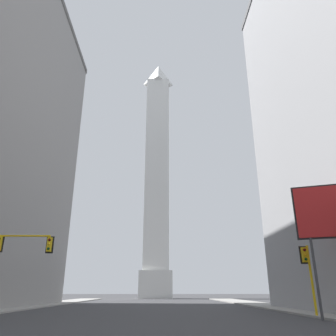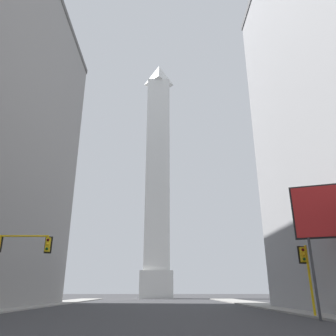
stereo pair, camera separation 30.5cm
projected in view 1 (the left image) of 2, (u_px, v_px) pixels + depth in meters
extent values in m
cube|color=gray|center=(316.00, 312.00, 28.18)|extent=(5.00, 100.56, 0.15)
cube|color=silver|center=(156.00, 285.00, 79.17)|extent=(7.92, 7.92, 6.31)
cube|color=white|center=(157.00, 168.00, 89.76)|extent=(6.33, 6.33, 53.98)
pyramid|color=white|center=(158.00, 75.00, 100.47)|extent=(6.33, 6.33, 6.97)
cube|color=black|center=(0.00, 244.00, 25.90)|extent=(0.58, 0.09, 1.32)
cylinder|color=yellow|center=(24.00, 236.00, 25.98)|extent=(4.24, 0.14, 0.14)
cube|color=yellow|center=(49.00, 244.00, 25.78)|extent=(0.37, 0.37, 1.10)
cube|color=black|center=(50.00, 245.00, 25.95)|extent=(0.58, 0.09, 1.32)
sphere|color=#410907|center=(49.00, 240.00, 25.73)|extent=(0.22, 0.22, 0.22)
sphere|color=yellow|center=(49.00, 244.00, 25.61)|extent=(0.22, 0.22, 0.22)
sphere|color=#073410|center=(48.00, 249.00, 25.49)|extent=(0.22, 0.22, 0.22)
cylinder|color=yellow|center=(312.00, 280.00, 24.30)|extent=(0.18, 0.18, 5.09)
cylinder|color=#262626|center=(317.00, 317.00, 23.43)|extent=(0.40, 0.40, 0.10)
cube|color=yellow|center=(304.00, 255.00, 24.95)|extent=(0.35, 0.35, 1.10)
cube|color=black|center=(303.00, 255.00, 25.12)|extent=(0.58, 0.04, 1.32)
sphere|color=#410907|center=(305.00, 250.00, 24.89)|extent=(0.22, 0.22, 0.22)
sphere|color=yellow|center=(305.00, 254.00, 24.77)|extent=(0.22, 0.22, 0.22)
sphere|color=#073410|center=(306.00, 259.00, 24.65)|extent=(0.22, 0.22, 0.22)
cylinder|color=#3F3F42|center=(316.00, 278.00, 21.92)|extent=(0.18, 0.18, 5.29)
cube|color=red|center=(332.00, 211.00, 22.98)|extent=(4.66, 1.88, 3.60)
cube|color=black|center=(332.00, 211.00, 22.98)|extent=(4.84, 1.85, 3.84)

